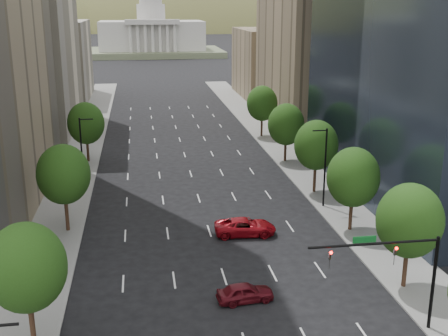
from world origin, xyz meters
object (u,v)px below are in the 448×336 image
car_maroon (245,292)px  car_red_far (245,227)px  capitol (152,35)px  traffic_signal (401,264)px

car_maroon → car_red_far: (2.39, 12.79, 0.09)m
capitol → car_maroon: capitol is taller
traffic_signal → capitol: 219.99m
traffic_signal → car_maroon: traffic_signal is taller
traffic_signal → car_maroon: 11.96m
traffic_signal → car_red_far: traffic_signal is taller
traffic_signal → capitol: bearing=92.7°
car_red_far → capitol: bearing=4.5°
capitol → car_maroon: 214.13m
traffic_signal → car_red_far: 20.30m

